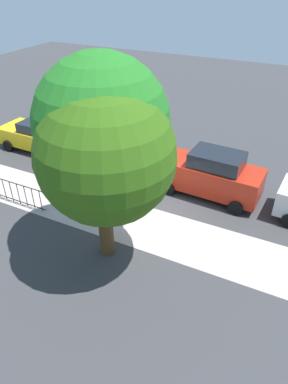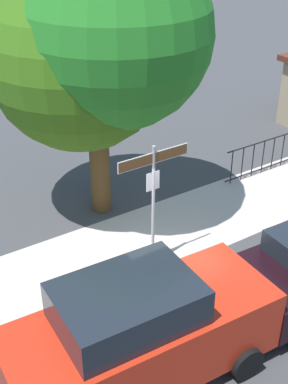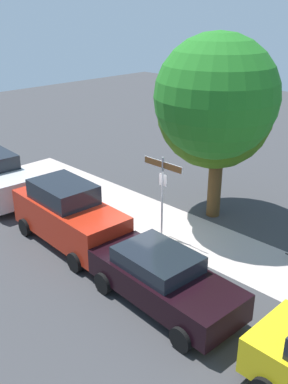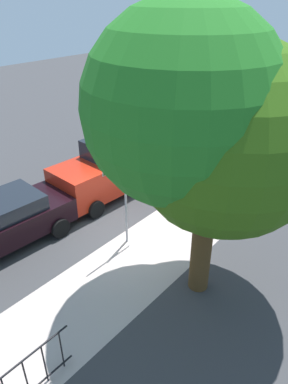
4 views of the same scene
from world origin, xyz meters
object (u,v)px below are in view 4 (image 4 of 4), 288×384
car_silver (192,132)px  car_red (112,167)px  street_sign (125,180)px  shade_tree (207,123)px

car_silver → car_red: 5.32m
car_red → street_sign: bearing=55.0°
street_sign → car_silver: size_ratio=0.64×
street_sign → car_red: bearing=-127.9°
street_sign → car_red: 3.41m
shade_tree → car_silver: 9.57m
shade_tree → car_red: bearing=-112.2°
street_sign → shade_tree: bearing=88.0°
street_sign → shade_tree: (0.09, 2.54, 2.25)m
car_silver → car_red: size_ratio=0.99×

